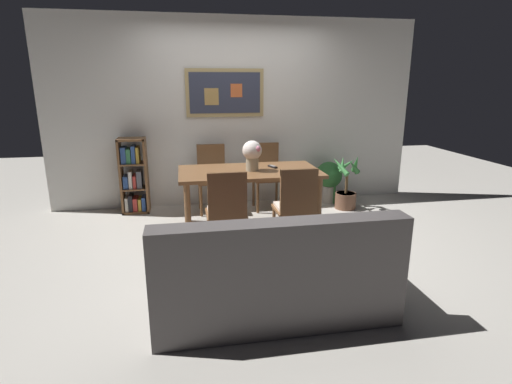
# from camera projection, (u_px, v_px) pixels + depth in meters

# --- Properties ---
(ground_plane) EXTENTS (12.00, 12.00, 0.00)m
(ground_plane) POSITION_uv_depth(u_px,v_px,m) (255.00, 240.00, 4.57)
(ground_plane) COLOR #B7B2A8
(wall_back_with_painting) EXTENTS (5.20, 0.14, 2.60)m
(wall_back_with_painting) POSITION_uv_depth(u_px,v_px,m) (236.00, 113.00, 5.69)
(wall_back_with_painting) COLOR silver
(wall_back_with_painting) RESTS_ON ground_plane
(dining_table) EXTENTS (1.66, 0.89, 0.72)m
(dining_table) POSITION_uv_depth(u_px,v_px,m) (250.00, 177.00, 4.78)
(dining_table) COLOR brown
(dining_table) RESTS_ON ground_plane
(dining_chair_near_left) EXTENTS (0.40, 0.41, 0.91)m
(dining_chair_near_left) POSITION_uv_depth(u_px,v_px,m) (227.00, 207.00, 3.99)
(dining_chair_near_left) COLOR brown
(dining_chair_near_left) RESTS_ON ground_plane
(dining_chair_near_right) EXTENTS (0.40, 0.41, 0.91)m
(dining_chair_near_right) POSITION_uv_depth(u_px,v_px,m) (296.00, 202.00, 4.13)
(dining_chair_near_right) COLOR brown
(dining_chair_near_right) RESTS_ON ground_plane
(dining_chair_far_left) EXTENTS (0.40, 0.41, 0.91)m
(dining_chair_far_left) POSITION_uv_depth(u_px,v_px,m) (212.00, 172.00, 5.48)
(dining_chair_far_left) COLOR brown
(dining_chair_far_left) RESTS_ON ground_plane
(dining_chair_far_right) EXTENTS (0.40, 0.41, 0.91)m
(dining_chair_far_right) POSITION_uv_depth(u_px,v_px,m) (266.00, 170.00, 5.61)
(dining_chair_far_right) COLOR brown
(dining_chair_far_right) RESTS_ON ground_plane
(leather_couch) EXTENTS (1.80, 0.84, 0.84)m
(leather_couch) POSITION_uv_depth(u_px,v_px,m) (273.00, 276.00, 3.05)
(leather_couch) COLOR #514C4C
(leather_couch) RESTS_ON ground_plane
(bookshelf) EXTENTS (0.36, 0.28, 1.02)m
(bookshelf) POSITION_uv_depth(u_px,v_px,m) (134.00, 178.00, 5.42)
(bookshelf) COLOR brown
(bookshelf) RESTS_ON ground_plane
(potted_ivy) EXTENTS (0.39, 0.39, 0.61)m
(potted_ivy) POSITION_uv_depth(u_px,v_px,m) (329.00, 179.00, 5.89)
(potted_ivy) COLOR #B2ADA3
(potted_ivy) RESTS_ON ground_plane
(potted_palm) EXTENTS (0.42, 0.41, 0.79)m
(potted_palm) POSITION_uv_depth(u_px,v_px,m) (346.00, 190.00, 5.62)
(potted_palm) COLOR brown
(potted_palm) RESTS_ON ground_plane
(flower_vase) EXTENTS (0.23, 0.23, 0.36)m
(flower_vase) POSITION_uv_depth(u_px,v_px,m) (252.00, 153.00, 4.68)
(flower_vase) COLOR tan
(flower_vase) RESTS_ON dining_table
(tv_remote) EXTENTS (0.09, 0.16, 0.02)m
(tv_remote) POSITION_uv_depth(u_px,v_px,m) (273.00, 167.00, 4.90)
(tv_remote) COLOR black
(tv_remote) RESTS_ON dining_table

